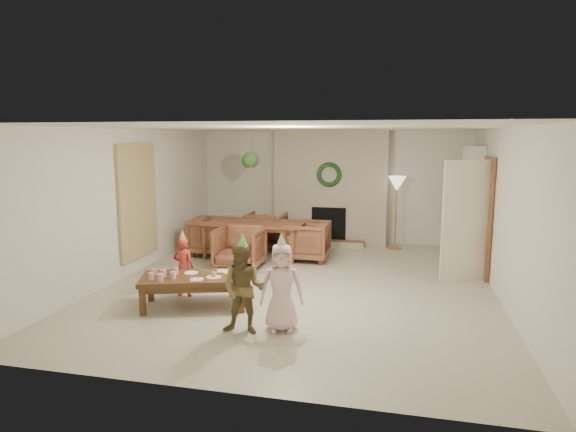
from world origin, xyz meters
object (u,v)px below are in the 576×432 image
(dining_chair_far, at_px, (266,230))
(child_plaid, at_px, (243,289))
(dining_table, at_px, (254,240))
(dining_chair_right, at_px, (307,241))
(dining_chair_left, at_px, (213,236))
(child_red, at_px, (183,267))
(coffee_table_top, at_px, (194,278))
(child_pink, at_px, (282,287))
(dining_chair_near, at_px, (240,247))

(dining_chair_far, distance_m, child_plaid, 4.69)
(dining_table, relative_size, dining_chair_right, 2.34)
(dining_chair_far, distance_m, dining_chair_right, 1.37)
(dining_chair_far, height_order, dining_chair_right, same)
(dining_chair_far, bearing_deg, dining_chair_left, 45.00)
(dining_chair_right, height_order, child_plaid, child_plaid)
(dining_chair_left, relative_size, child_plaid, 0.75)
(child_red, relative_size, child_plaid, 0.81)
(coffee_table_top, relative_size, child_red, 1.63)
(dining_table, xyz_separation_m, child_plaid, (1.00, -3.72, 0.21))
(coffee_table_top, relative_size, child_pink, 1.33)
(dining_chair_left, height_order, child_red, child_red)
(dining_chair_far, height_order, child_plaid, child_plaid)
(child_plaid, bearing_deg, dining_chair_near, 109.37)
(dining_table, bearing_deg, child_plaid, -74.48)
(dining_chair_left, bearing_deg, dining_chair_right, -90.00)
(child_plaid, bearing_deg, coffee_table_top, 142.27)
(dining_chair_left, xyz_separation_m, child_red, (0.55, -2.58, 0.07))
(dining_chair_near, relative_size, dining_chair_far, 1.00)
(dining_chair_near, height_order, dining_chair_right, same)
(dining_table, height_order, child_plaid, child_plaid)
(dining_chair_right, xyz_separation_m, child_pink, (0.36, -3.52, 0.17))
(dining_chair_near, distance_m, dining_chair_right, 1.37)
(dining_chair_left, distance_m, coffee_table_top, 3.11)
(dining_chair_near, xyz_separation_m, dining_chair_right, (1.08, 0.85, 0.00))
(dining_table, distance_m, child_pink, 3.81)
(dining_chair_right, bearing_deg, dining_chair_near, -51.34)
(child_red, distance_m, child_pink, 1.99)
(dining_table, xyz_separation_m, child_red, (-0.31, -2.57, 0.10))
(child_pink, bearing_deg, dining_table, 98.56)
(child_red, xyz_separation_m, child_plaid, (1.31, -1.15, 0.11))
(dining_chair_left, relative_size, dining_chair_right, 1.00)
(child_red, distance_m, child_plaid, 1.75)
(dining_chair_right, height_order, coffee_table_top, dining_chair_right)
(dining_table, bearing_deg, dining_chair_near, -90.00)
(coffee_table_top, bearing_deg, dining_chair_near, 73.07)
(child_plaid, bearing_deg, dining_chair_far, 102.23)
(dining_chair_right, relative_size, coffee_table_top, 0.57)
(dining_chair_near, height_order, dining_chair_far, same)
(dining_table, bearing_deg, dining_chair_far, 90.00)
(dining_table, relative_size, dining_chair_left, 2.34)
(dining_chair_far, distance_m, dining_chair_left, 1.21)
(dining_chair_left, distance_m, dining_chair_right, 1.93)
(dining_chair_far, bearing_deg, dining_chair_right, 141.34)
(dining_chair_near, xyz_separation_m, child_pink, (1.44, -2.67, 0.17))
(dining_chair_far, xyz_separation_m, child_pink, (1.42, -4.38, 0.17))
(coffee_table_top, xyz_separation_m, child_pink, (1.39, -0.55, 0.13))
(dining_chair_near, distance_m, dining_chair_left, 1.21)
(dining_chair_far, height_order, dining_chair_left, same)
(dining_chair_near, xyz_separation_m, dining_chair_far, (0.01, 1.72, 0.00))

